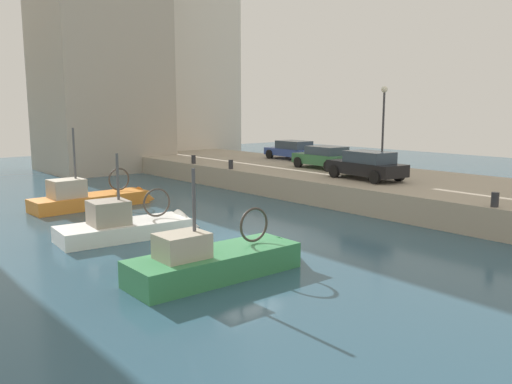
{
  "coord_description": "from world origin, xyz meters",
  "views": [
    {
      "loc": [
        -11.86,
        -14.82,
        4.87
      ],
      "look_at": [
        2.86,
        2.41,
        1.2
      ],
      "focal_mm": 36.86,
      "sensor_mm": 36.0,
      "label": 1
    }
  ],
  "objects_px": {
    "fishing_boat_white": "(134,233)",
    "parked_car_blue": "(293,150)",
    "fishing_boat_green": "(224,271)",
    "mooring_bollard_north": "(194,159)",
    "mooring_bollard_south": "(495,200)",
    "mooring_bollard_mid": "(231,164)",
    "quay_streetlamp": "(384,115)",
    "fishing_boat_orange": "(96,204)",
    "parked_car_green": "(325,157)",
    "parked_car_black": "(367,165)"
  },
  "relations": [
    {
      "from": "mooring_bollard_mid",
      "to": "parked_car_blue",
      "type": "bearing_deg",
      "value": 14.27
    },
    {
      "from": "fishing_boat_white",
      "to": "parked_car_green",
      "type": "xyz_separation_m",
      "value": [
        14.53,
        3.46,
        1.76
      ]
    },
    {
      "from": "parked_car_blue",
      "to": "mooring_bollard_mid",
      "type": "height_order",
      "value": "parked_car_blue"
    },
    {
      "from": "fishing_boat_orange",
      "to": "parked_car_green",
      "type": "bearing_deg",
      "value": -13.86
    },
    {
      "from": "mooring_bollard_south",
      "to": "mooring_bollard_mid",
      "type": "xyz_separation_m",
      "value": [
        0.0,
        16.0,
        0.0
      ]
    },
    {
      "from": "mooring_bollard_north",
      "to": "quay_streetlamp",
      "type": "height_order",
      "value": "quay_streetlamp"
    },
    {
      "from": "fishing_boat_white",
      "to": "mooring_bollard_north",
      "type": "distance_m",
      "value": 14.96
    },
    {
      "from": "fishing_boat_green",
      "to": "mooring_bollard_north",
      "type": "distance_m",
      "value": 19.84
    },
    {
      "from": "mooring_bollard_south",
      "to": "mooring_bollard_mid",
      "type": "bearing_deg",
      "value": 90.0
    },
    {
      "from": "fishing_boat_white",
      "to": "quay_streetlamp",
      "type": "distance_m",
      "value": 16.31
    },
    {
      "from": "fishing_boat_white",
      "to": "parked_car_blue",
      "type": "relative_size",
      "value": 1.37
    },
    {
      "from": "fishing_boat_green",
      "to": "parked_car_blue",
      "type": "distance_m",
      "value": 22.66
    },
    {
      "from": "parked_car_green",
      "to": "quay_streetlamp",
      "type": "height_order",
      "value": "quay_streetlamp"
    },
    {
      "from": "fishing_boat_orange",
      "to": "mooring_bollard_south",
      "type": "distance_m",
      "value": 18.0
    },
    {
      "from": "fishing_boat_orange",
      "to": "fishing_boat_white",
      "type": "xyz_separation_m",
      "value": [
        -1.41,
        -6.7,
        -0.01
      ]
    },
    {
      "from": "mooring_bollard_south",
      "to": "quay_streetlamp",
      "type": "height_order",
      "value": "quay_streetlamp"
    },
    {
      "from": "mooring_bollard_mid",
      "to": "mooring_bollard_south",
      "type": "bearing_deg",
      "value": -90.0
    },
    {
      "from": "mooring_bollard_mid",
      "to": "mooring_bollard_north",
      "type": "relative_size",
      "value": 1.0
    },
    {
      "from": "parked_car_blue",
      "to": "parked_car_green",
      "type": "distance_m",
      "value": 5.81
    },
    {
      "from": "quay_streetlamp",
      "to": "fishing_boat_white",
      "type": "bearing_deg",
      "value": -179.28
    },
    {
      "from": "fishing_boat_green",
      "to": "fishing_boat_orange",
      "type": "xyz_separation_m",
      "value": [
        1.62,
        12.63,
        0.05
      ]
    },
    {
      "from": "mooring_bollard_north",
      "to": "quay_streetlamp",
      "type": "relative_size",
      "value": 0.11
    },
    {
      "from": "fishing_boat_orange",
      "to": "quay_streetlamp",
      "type": "distance_m",
      "value": 16.3
    },
    {
      "from": "parked_car_blue",
      "to": "fishing_boat_orange",
      "type": "bearing_deg",
      "value": -172.56
    },
    {
      "from": "parked_car_black",
      "to": "mooring_bollard_south",
      "type": "bearing_deg",
      "value": -107.46
    },
    {
      "from": "fishing_boat_green",
      "to": "mooring_bollard_mid",
      "type": "height_order",
      "value": "fishing_boat_green"
    },
    {
      "from": "mooring_bollard_mid",
      "to": "parked_car_black",
      "type": "bearing_deg",
      "value": -73.34
    },
    {
      "from": "parked_car_green",
      "to": "quay_streetlamp",
      "type": "distance_m",
      "value": 4.32
    },
    {
      "from": "parked_car_blue",
      "to": "mooring_bollard_north",
      "type": "bearing_deg",
      "value": 161.94
    },
    {
      "from": "fishing_boat_green",
      "to": "fishing_boat_orange",
      "type": "distance_m",
      "value": 12.74
    },
    {
      "from": "fishing_boat_orange",
      "to": "parked_car_green",
      "type": "xyz_separation_m",
      "value": [
        13.11,
        -3.24,
        1.75
      ]
    },
    {
      "from": "parked_car_blue",
      "to": "parked_car_black",
      "type": "height_order",
      "value": "parked_car_black"
    },
    {
      "from": "fishing_boat_orange",
      "to": "parked_car_green",
      "type": "height_order",
      "value": "fishing_boat_orange"
    },
    {
      "from": "fishing_boat_green",
      "to": "parked_car_green",
      "type": "bearing_deg",
      "value": 32.53
    },
    {
      "from": "parked_car_green",
      "to": "parked_car_blue",
      "type": "bearing_deg",
      "value": 65.12
    },
    {
      "from": "fishing_boat_white",
      "to": "quay_streetlamp",
      "type": "relative_size",
      "value": 1.2
    },
    {
      "from": "fishing_boat_white",
      "to": "mooring_bollard_south",
      "type": "bearing_deg",
      "value": -41.83
    },
    {
      "from": "mooring_bollard_south",
      "to": "fishing_boat_white",
      "type": "bearing_deg",
      "value": 138.17
    },
    {
      "from": "fishing_boat_white",
      "to": "fishing_boat_green",
      "type": "bearing_deg",
      "value": -92.01
    },
    {
      "from": "parked_car_blue",
      "to": "mooring_bollard_north",
      "type": "relative_size",
      "value": 7.65
    },
    {
      "from": "fishing_boat_orange",
      "to": "mooring_bollard_mid",
      "type": "distance_m",
      "value": 8.77
    },
    {
      "from": "fishing_boat_orange",
      "to": "mooring_bollard_north",
      "type": "bearing_deg",
      "value": 26.28
    },
    {
      "from": "parked_car_blue",
      "to": "quay_streetlamp",
      "type": "xyz_separation_m",
      "value": [
        -1.24,
        -8.53,
        2.57
      ]
    },
    {
      "from": "parked_car_blue",
      "to": "parked_car_green",
      "type": "bearing_deg",
      "value": -114.88
    },
    {
      "from": "parked_car_green",
      "to": "mooring_bollard_south",
      "type": "bearing_deg",
      "value": -109.61
    },
    {
      "from": "fishing_boat_white",
      "to": "mooring_bollard_south",
      "type": "height_order",
      "value": "fishing_boat_white"
    },
    {
      "from": "fishing_boat_white",
      "to": "parked_car_blue",
      "type": "height_order",
      "value": "fishing_boat_white"
    },
    {
      "from": "parked_car_blue",
      "to": "parked_car_black",
      "type": "distance_m",
      "value": 10.9
    },
    {
      "from": "mooring_bollard_south",
      "to": "parked_car_black",
      "type": "bearing_deg",
      "value": 72.54
    },
    {
      "from": "parked_car_black",
      "to": "mooring_bollard_mid",
      "type": "height_order",
      "value": "parked_car_black"
    }
  ]
}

